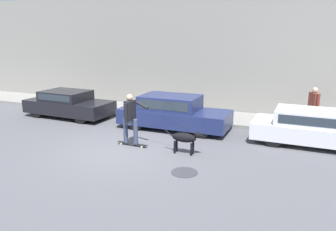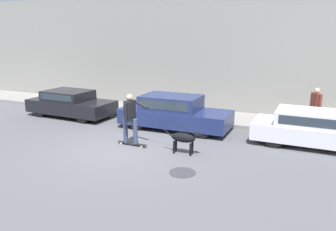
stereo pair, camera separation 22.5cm
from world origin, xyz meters
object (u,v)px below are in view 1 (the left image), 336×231
object	(u,v)px
parked_car_0	(68,104)
dog	(185,138)
parked_car_1	(173,113)
parked_car_2	(316,128)
pedestrian_with_bag	(314,105)
skateboarder	(131,117)

from	to	relation	value
parked_car_0	dog	size ratio (longest dim) A/B	3.19
parked_car_1	dog	bearing A→B (deg)	-60.75
parked_car_2	pedestrian_with_bag	distance (m)	1.91
parked_car_1	skateboarder	world-z (taller)	skateboarder
parked_car_2	dog	xyz separation A→B (m)	(-3.81, -2.53, -0.08)
skateboarder	parked_car_0	bearing A→B (deg)	153.50
skateboarder	pedestrian_with_bag	world-z (taller)	skateboarder
parked_car_2	skateboarder	xyz separation A→B (m)	(-5.78, -2.50, 0.41)
skateboarder	pedestrian_with_bag	size ratio (longest dim) A/B	1.85
parked_car_1	pedestrian_with_bag	distance (m)	5.49
parked_car_0	skateboarder	world-z (taller)	skateboarder
parked_car_1	skateboarder	bearing A→B (deg)	-102.45
parked_car_2	skateboarder	world-z (taller)	skateboarder
dog	pedestrian_with_bag	bearing A→B (deg)	49.71
parked_car_0	dog	xyz separation A→B (m)	(6.63, -2.53, -0.07)
parked_car_1	parked_car_0	bearing A→B (deg)	179.87
dog	skateboarder	xyz separation A→B (m)	(-1.97, 0.03, 0.49)
parked_car_0	skateboarder	xyz separation A→B (m)	(4.66, -2.50, 0.42)
parked_car_0	dog	bearing A→B (deg)	-18.88
parked_car_0	skateboarder	size ratio (longest dim) A/B	1.41
dog	parked_car_0	bearing A→B (deg)	159.10
parked_car_2	pedestrian_with_bag	world-z (taller)	pedestrian_with_bag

